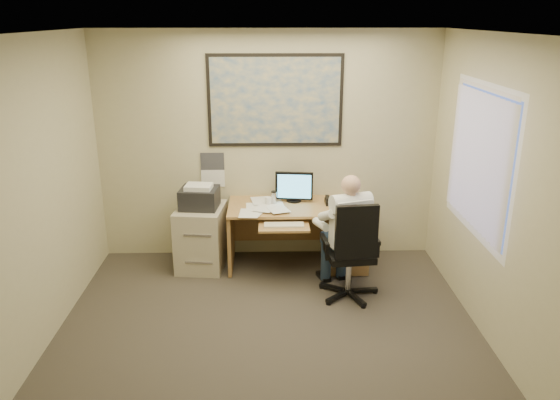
{
  "coord_description": "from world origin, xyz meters",
  "views": [
    {
      "loc": [
        -0.0,
        -4.06,
        2.84
      ],
      "look_at": [
        0.13,
        1.3,
        1.01
      ],
      "focal_mm": 35.0,
      "sensor_mm": 36.0,
      "label": 1
    }
  ],
  "objects_px": {
    "desk": "(325,229)",
    "office_chair": "(349,270)",
    "filing_cabinet": "(201,232)",
    "person": "(350,236)"
  },
  "relations": [
    {
      "from": "desk",
      "to": "office_chair",
      "type": "bearing_deg",
      "value": -78.76
    },
    {
      "from": "desk",
      "to": "filing_cabinet",
      "type": "distance_m",
      "value": 1.46
    },
    {
      "from": "person",
      "to": "filing_cabinet",
      "type": "bearing_deg",
      "value": 138.43
    },
    {
      "from": "filing_cabinet",
      "to": "person",
      "type": "height_order",
      "value": "person"
    },
    {
      "from": "filing_cabinet",
      "to": "person",
      "type": "xyz_separation_m",
      "value": [
        1.63,
        -0.72,
        0.22
      ]
    },
    {
      "from": "filing_cabinet",
      "to": "person",
      "type": "relative_size",
      "value": 0.77
    },
    {
      "from": "office_chair",
      "to": "person",
      "type": "distance_m",
      "value": 0.35
    },
    {
      "from": "filing_cabinet",
      "to": "office_chair",
      "type": "bearing_deg",
      "value": -20.11
    },
    {
      "from": "desk",
      "to": "filing_cabinet",
      "type": "relative_size",
      "value": 1.57
    },
    {
      "from": "desk",
      "to": "filing_cabinet",
      "type": "height_order",
      "value": "desk"
    }
  ]
}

